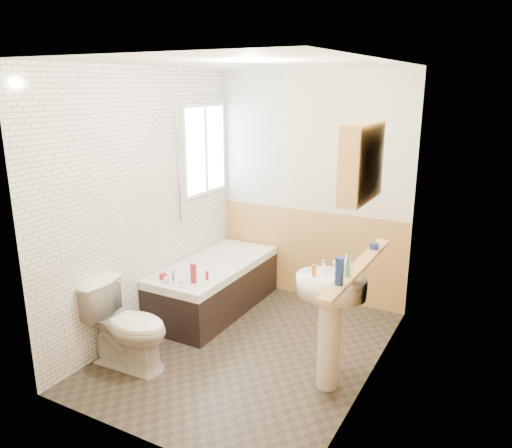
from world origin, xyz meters
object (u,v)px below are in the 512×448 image
object	(u,v)px
pine_shelf	(358,267)
bathtub	(215,285)
sink	(330,309)
medicine_cabinet	(361,162)
toilet	(127,326)

from	to	relation	value
pine_shelf	bathtub	bearing A→B (deg)	156.70
sink	medicine_cabinet	world-z (taller)	medicine_cabinet
sink	medicine_cabinet	bearing A→B (deg)	-4.93
toilet	medicine_cabinet	xyz separation A→B (m)	(1.77, 0.55, 1.44)
toilet	medicine_cabinet	distance (m)	2.35
pine_shelf	sink	bearing A→B (deg)	-177.91
pine_shelf	medicine_cabinet	world-z (taller)	medicine_cabinet
sink	pine_shelf	size ratio (longest dim) A/B	0.74
bathtub	toilet	size ratio (longest dim) A/B	2.08
toilet	sink	size ratio (longest dim) A/B	0.72
bathtub	medicine_cabinet	distance (m)	2.44
sink	pine_shelf	world-z (taller)	pine_shelf
toilet	medicine_cabinet	bearing A→B (deg)	-75.23
sink	medicine_cabinet	distance (m)	1.16
pine_shelf	toilet	bearing A→B (deg)	-163.51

